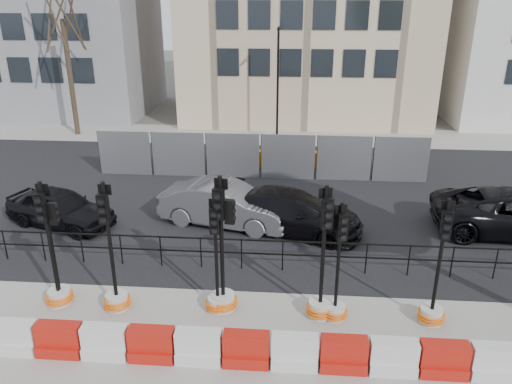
# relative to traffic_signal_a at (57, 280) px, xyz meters

# --- Properties ---
(ground) EXTENTS (120.00, 120.00, 0.00)m
(ground) POSITION_rel_traffic_signal_a_xyz_m (4.58, 0.87, -0.69)
(ground) COLOR #51514C
(ground) RESTS_ON ground
(sidewalk_near) EXTENTS (40.00, 6.00, 0.02)m
(sidewalk_near) POSITION_rel_traffic_signal_a_xyz_m (4.58, -2.13, -0.68)
(sidewalk_near) COLOR gray
(sidewalk_near) RESTS_ON ground
(road) EXTENTS (40.00, 14.00, 0.03)m
(road) POSITION_rel_traffic_signal_a_xyz_m (4.58, 7.87, -0.68)
(road) COLOR black
(road) RESTS_ON ground
(sidewalk_far) EXTENTS (40.00, 4.00, 0.02)m
(sidewalk_far) POSITION_rel_traffic_signal_a_xyz_m (4.58, 16.87, -0.68)
(sidewalk_far) COLOR gray
(sidewalk_far) RESTS_ON ground
(building_grey) EXTENTS (11.00, 9.06, 14.00)m
(building_grey) POSITION_rel_traffic_signal_a_xyz_m (-9.42, 22.86, 6.31)
(building_grey) COLOR gray
(building_grey) RESTS_ON ground
(kerb_railing) EXTENTS (18.00, 0.04, 1.00)m
(kerb_railing) POSITION_rel_traffic_signal_a_xyz_m (4.58, 2.07, -0.01)
(kerb_railing) COLOR black
(kerb_railing) RESTS_ON ground
(heras_fencing) EXTENTS (14.33, 1.72, 2.00)m
(heras_fencing) POSITION_rel_traffic_signal_a_xyz_m (4.57, 10.67, -0.01)
(heras_fencing) COLOR gray
(heras_fencing) RESTS_ON ground
(lamp_post_far) EXTENTS (0.12, 0.56, 6.00)m
(lamp_post_far) POSITION_rel_traffic_signal_a_xyz_m (5.08, 15.85, 2.53)
(lamp_post_far) COLOR black
(lamp_post_far) RESTS_ON ground
(tree_bare_far) EXTENTS (2.00, 2.00, 9.00)m
(tree_bare_far) POSITION_rel_traffic_signal_a_xyz_m (-6.42, 16.37, 5.96)
(tree_bare_far) COLOR #473828
(tree_bare_far) RESTS_ON ground
(barrier_row) EXTENTS (12.55, 0.50, 0.80)m
(barrier_row) POSITION_rel_traffic_signal_a_xyz_m (4.58, -1.93, -0.33)
(barrier_row) COLOR red
(barrier_row) RESTS_ON ground
(traffic_signal_a) EXTENTS (0.66, 0.66, 3.36)m
(traffic_signal_a) POSITION_rel_traffic_signal_a_xyz_m (0.00, 0.00, 0.00)
(traffic_signal_a) COLOR silver
(traffic_signal_a) RESTS_ON ground
(traffic_signal_b) EXTENTS (0.68, 0.68, 3.44)m
(traffic_signal_b) POSITION_rel_traffic_signal_a_xyz_m (0.01, -0.06, 0.13)
(traffic_signal_b) COLOR silver
(traffic_signal_b) RESTS_ON ground
(traffic_signal_c) EXTENTS (0.69, 0.69, 3.50)m
(traffic_signal_c) POSITION_rel_traffic_signal_a_xyz_m (1.58, -0.14, 0.03)
(traffic_signal_c) COLOR silver
(traffic_signal_c) RESTS_ON ground
(traffic_signal_d) EXTENTS (0.72, 0.72, 3.67)m
(traffic_signal_d) POSITION_rel_traffic_signal_a_xyz_m (4.33, 0.05, 0.18)
(traffic_signal_d) COLOR silver
(traffic_signal_d) RESTS_ON ground
(traffic_signal_e) EXTENTS (0.62, 0.62, 3.16)m
(traffic_signal_e) POSITION_rel_traffic_signal_a_xyz_m (4.18, -0.01, -0.04)
(traffic_signal_e) COLOR silver
(traffic_signal_e) RESTS_ON ground
(traffic_signal_f) EXTENTS (0.70, 0.70, 3.54)m
(traffic_signal_f) POSITION_rel_traffic_signal_a_xyz_m (6.80, -0.06, 0.15)
(traffic_signal_f) COLOR silver
(traffic_signal_f) RESTS_ON ground
(traffic_signal_g) EXTENTS (0.62, 0.62, 3.15)m
(traffic_signal_g) POSITION_rel_traffic_signal_a_xyz_m (7.16, -0.12, -0.04)
(traffic_signal_g) COLOR silver
(traffic_signal_g) RESTS_ON ground
(traffic_signal_h) EXTENTS (0.66, 0.66, 3.33)m
(traffic_signal_h) POSITION_rel_traffic_signal_a_xyz_m (9.51, -0.11, -0.01)
(traffic_signal_h) COLOR silver
(traffic_signal_h) RESTS_ON ground
(car_a) EXTENTS (4.00, 4.92, 1.35)m
(car_a) POSITION_rel_traffic_signal_a_xyz_m (-2.01, 4.58, -0.02)
(car_a) COLOR black
(car_a) RESTS_ON ground
(car_b) EXTENTS (3.73, 5.35, 1.52)m
(car_b) POSITION_rel_traffic_signal_a_xyz_m (3.71, 5.13, 0.07)
(car_b) COLOR #535257
(car_b) RESTS_ON ground
(car_c) EXTENTS (4.82, 6.00, 1.41)m
(car_c) POSITION_rel_traffic_signal_a_xyz_m (6.01, 4.78, 0.01)
(car_c) COLOR black
(car_c) RESTS_ON ground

